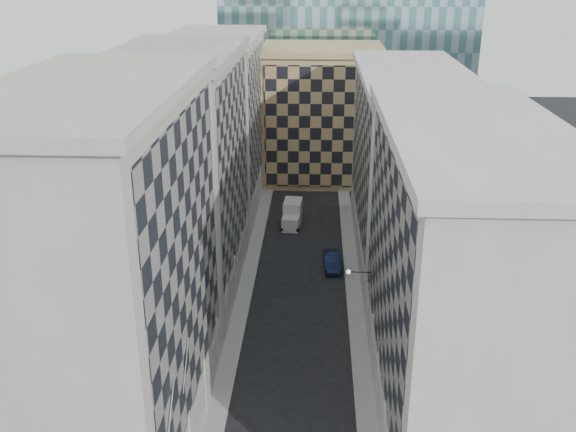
% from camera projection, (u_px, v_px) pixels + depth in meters
% --- Properties ---
extents(sidewalk_west, '(1.50, 100.00, 0.15)m').
position_uv_depth(sidewalk_west, '(243.00, 299.00, 60.31)').
color(sidewalk_west, gray).
rests_on(sidewalk_west, ground).
extents(sidewalk_east, '(1.50, 100.00, 0.15)m').
position_uv_depth(sidewalk_east, '(355.00, 302.00, 59.86)').
color(sidewalk_east, gray).
rests_on(sidewalk_east, ground).
extents(bldg_left_a, '(10.80, 22.80, 23.70)m').
position_uv_depth(bldg_left_a, '(110.00, 280.00, 38.57)').
color(bldg_left_a, '#A39E93').
rests_on(bldg_left_a, ground).
extents(bldg_left_b, '(10.80, 22.80, 22.70)m').
position_uv_depth(bldg_left_b, '(183.00, 175.00, 59.17)').
color(bldg_left_b, gray).
rests_on(bldg_left_b, ground).
extents(bldg_left_c, '(10.80, 22.80, 21.70)m').
position_uv_depth(bldg_left_c, '(218.00, 124.00, 79.77)').
color(bldg_left_c, '#A39E93').
rests_on(bldg_left_c, ground).
extents(bldg_right_a, '(10.80, 26.80, 20.70)m').
position_uv_depth(bldg_right_a, '(459.00, 280.00, 41.90)').
color(bldg_right_a, '#B2ADA3').
rests_on(bldg_right_a, ground).
extents(bldg_right_b, '(10.80, 28.80, 19.70)m').
position_uv_depth(bldg_right_b, '(407.00, 165.00, 67.13)').
color(bldg_right_b, '#B2ADA3').
rests_on(bldg_right_b, ground).
extents(tan_block, '(16.80, 14.80, 18.80)m').
position_uv_depth(tan_block, '(321.00, 113.00, 91.69)').
color(tan_block, tan).
rests_on(tan_block, ground).
extents(flagpoles_left, '(0.10, 6.33, 2.33)m').
position_uv_depth(flagpoles_left, '(179.00, 387.00, 35.13)').
color(flagpoles_left, gray).
rests_on(flagpoles_left, ground).
extents(bracket_lamp, '(1.98, 0.36, 0.36)m').
position_uv_depth(bracket_lamp, '(351.00, 272.00, 52.06)').
color(bracket_lamp, black).
rests_on(bracket_lamp, ground).
extents(box_truck, '(2.42, 5.25, 2.81)m').
position_uv_depth(box_truck, '(292.00, 215.00, 77.25)').
color(box_truck, silver).
rests_on(box_truck, ground).
extents(dark_car, '(1.92, 4.83, 1.56)m').
position_uv_depth(dark_car, '(332.00, 261.00, 66.42)').
color(dark_car, '#0F1A38').
rests_on(dark_car, ground).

